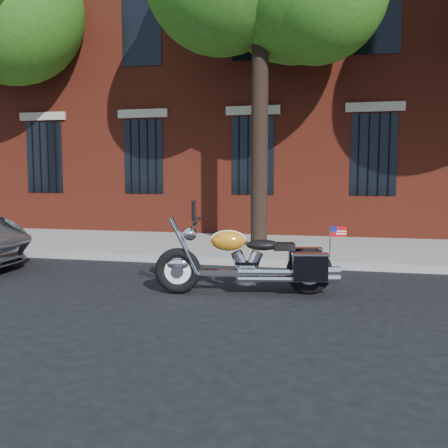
# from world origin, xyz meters

# --- Properties ---
(ground) EXTENTS (120.00, 120.00, 0.00)m
(ground) POSITION_xyz_m (0.00, 0.00, 0.00)
(ground) COLOR black
(ground) RESTS_ON ground
(curb) EXTENTS (40.00, 0.16, 0.15)m
(curb) POSITION_xyz_m (0.00, 1.38, 0.07)
(curb) COLOR gray
(curb) RESTS_ON ground
(sidewalk) EXTENTS (40.00, 3.60, 0.15)m
(sidewalk) POSITION_xyz_m (0.00, 3.26, 0.07)
(sidewalk) COLOR gray
(sidewalk) RESTS_ON ground
(building) EXTENTS (26.00, 10.08, 12.00)m
(building) POSITION_xyz_m (0.00, 10.06, 6.00)
(building) COLOR maroon
(building) RESTS_ON ground
(motorcycle) EXTENTS (2.68, 1.07, 1.34)m
(motorcycle) POSITION_xyz_m (0.98, -0.83, 0.45)
(motorcycle) COLOR black
(motorcycle) RESTS_ON ground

